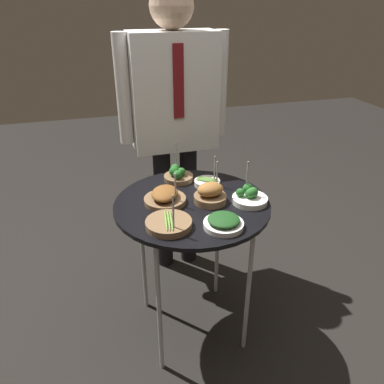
{
  "coord_description": "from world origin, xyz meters",
  "views": [
    {
      "loc": [
        -0.39,
        -1.35,
        1.51
      ],
      "look_at": [
        0.0,
        0.0,
        0.78
      ],
      "focal_mm": 35.0,
      "sensor_mm": 36.0,
      "label": 1
    }
  ],
  "objects_px": {
    "waiter_figure": "(174,106)",
    "bowl_roast_mid_left": "(165,197)",
    "bowl_asparagus_front_center": "(207,182)",
    "bowl_broccoli_far_rim": "(177,175)",
    "bowl_broccoli_near_rim": "(250,197)",
    "bowl_asparagus_front_right": "(169,223)",
    "serving_cart": "(192,213)",
    "bowl_roast_front_left": "(210,194)",
    "bowl_spinach_back_left": "(224,222)"
  },
  "relations": [
    {
      "from": "bowl_asparagus_front_center",
      "to": "bowl_asparagus_front_right",
      "type": "bearing_deg",
      "value": -130.44
    },
    {
      "from": "bowl_broccoli_far_rim",
      "to": "bowl_asparagus_front_right",
      "type": "bearing_deg",
      "value": -108.79
    },
    {
      "from": "bowl_broccoli_far_rim",
      "to": "bowl_asparagus_front_right",
      "type": "xyz_separation_m",
      "value": [
        -0.13,
        -0.39,
        -0.01
      ]
    },
    {
      "from": "bowl_spinach_back_left",
      "to": "bowl_asparagus_front_center",
      "type": "height_order",
      "value": "bowl_asparagus_front_center"
    },
    {
      "from": "serving_cart",
      "to": "waiter_figure",
      "type": "height_order",
      "value": "waiter_figure"
    },
    {
      "from": "serving_cart",
      "to": "bowl_asparagus_front_center",
      "type": "bearing_deg",
      "value": 50.27
    },
    {
      "from": "bowl_roast_front_left",
      "to": "bowl_broccoli_far_rim",
      "type": "bearing_deg",
      "value": 108.49
    },
    {
      "from": "serving_cart",
      "to": "bowl_roast_front_left",
      "type": "bearing_deg",
      "value": -12.53
    },
    {
      "from": "serving_cart",
      "to": "waiter_figure",
      "type": "bearing_deg",
      "value": 83.78
    },
    {
      "from": "serving_cart",
      "to": "bowl_roast_front_left",
      "type": "height_order",
      "value": "bowl_roast_front_left"
    },
    {
      "from": "bowl_roast_front_left",
      "to": "waiter_figure",
      "type": "relative_size",
      "value": 0.11
    },
    {
      "from": "bowl_broccoli_far_rim",
      "to": "bowl_spinach_back_left",
      "type": "bearing_deg",
      "value": -81.47
    },
    {
      "from": "bowl_roast_mid_left",
      "to": "bowl_broccoli_far_rim",
      "type": "height_order",
      "value": "bowl_broccoli_far_rim"
    },
    {
      "from": "bowl_roast_front_left",
      "to": "bowl_asparagus_front_right",
      "type": "bearing_deg",
      "value": -146.39
    },
    {
      "from": "bowl_asparagus_front_center",
      "to": "bowl_asparagus_front_right",
      "type": "distance_m",
      "value": 0.39
    },
    {
      "from": "serving_cart",
      "to": "bowl_asparagus_front_right",
      "type": "relative_size",
      "value": 4.04
    },
    {
      "from": "serving_cart",
      "to": "bowl_roast_mid_left",
      "type": "xyz_separation_m",
      "value": [
        -0.11,
        0.03,
        0.08
      ]
    },
    {
      "from": "bowl_spinach_back_left",
      "to": "waiter_figure",
      "type": "relative_size",
      "value": 0.1
    },
    {
      "from": "bowl_broccoli_near_rim",
      "to": "bowl_asparagus_front_right",
      "type": "bearing_deg",
      "value": -165.87
    },
    {
      "from": "bowl_asparagus_front_center",
      "to": "waiter_figure",
      "type": "height_order",
      "value": "waiter_figure"
    },
    {
      "from": "bowl_spinach_back_left",
      "to": "waiter_figure",
      "type": "xyz_separation_m",
      "value": [
        -0.0,
        0.77,
        0.25
      ]
    },
    {
      "from": "bowl_asparagus_front_center",
      "to": "waiter_figure",
      "type": "distance_m",
      "value": 0.49
    },
    {
      "from": "waiter_figure",
      "to": "bowl_spinach_back_left",
      "type": "bearing_deg",
      "value": -89.87
    },
    {
      "from": "bowl_spinach_back_left",
      "to": "bowl_asparagus_front_center",
      "type": "distance_m",
      "value": 0.36
    },
    {
      "from": "waiter_figure",
      "to": "bowl_roast_mid_left",
      "type": "bearing_deg",
      "value": -108.37
    },
    {
      "from": "bowl_spinach_back_left",
      "to": "bowl_asparagus_front_right",
      "type": "relative_size",
      "value": 0.87
    },
    {
      "from": "bowl_roast_mid_left",
      "to": "bowl_asparagus_front_center",
      "type": "bearing_deg",
      "value": 25.47
    },
    {
      "from": "bowl_roast_mid_left",
      "to": "waiter_figure",
      "type": "distance_m",
      "value": 0.6
    },
    {
      "from": "bowl_broccoli_far_rim",
      "to": "bowl_asparagus_front_right",
      "type": "distance_m",
      "value": 0.41
    },
    {
      "from": "bowl_roast_front_left",
      "to": "bowl_broccoli_near_rim",
      "type": "distance_m",
      "value": 0.17
    },
    {
      "from": "bowl_roast_front_left",
      "to": "bowl_broccoli_near_rim",
      "type": "relative_size",
      "value": 1.02
    },
    {
      "from": "bowl_spinach_back_left",
      "to": "bowl_broccoli_far_rim",
      "type": "xyz_separation_m",
      "value": [
        -0.07,
        0.45,
        0.01
      ]
    },
    {
      "from": "bowl_roast_front_left",
      "to": "bowl_broccoli_far_rim",
      "type": "height_order",
      "value": "same"
    },
    {
      "from": "bowl_broccoli_near_rim",
      "to": "waiter_figure",
      "type": "distance_m",
      "value": 0.68
    },
    {
      "from": "bowl_spinach_back_left",
      "to": "bowl_asparagus_front_center",
      "type": "xyz_separation_m",
      "value": [
        0.05,
        0.36,
        -0.01
      ]
    },
    {
      "from": "bowl_broccoli_near_rim",
      "to": "bowl_broccoli_far_rim",
      "type": "bearing_deg",
      "value": 129.44
    },
    {
      "from": "bowl_spinach_back_left",
      "to": "bowl_roast_mid_left",
      "type": "distance_m",
      "value": 0.3
    },
    {
      "from": "bowl_roast_mid_left",
      "to": "waiter_figure",
      "type": "height_order",
      "value": "waiter_figure"
    },
    {
      "from": "bowl_roast_front_left",
      "to": "waiter_figure",
      "type": "xyz_separation_m",
      "value": [
        -0.02,
        0.56,
        0.24
      ]
    },
    {
      "from": "bowl_asparagus_front_center",
      "to": "bowl_roast_front_left",
      "type": "bearing_deg",
      "value": -103.84
    },
    {
      "from": "bowl_broccoli_near_rim",
      "to": "bowl_asparagus_front_right",
      "type": "relative_size",
      "value": 0.96
    },
    {
      "from": "bowl_broccoli_near_rim",
      "to": "bowl_asparagus_front_right",
      "type": "distance_m",
      "value": 0.39
    },
    {
      "from": "bowl_broccoli_far_rim",
      "to": "waiter_figure",
      "type": "xyz_separation_m",
      "value": [
        0.07,
        0.31,
        0.25
      ]
    },
    {
      "from": "bowl_broccoli_near_rim",
      "to": "bowl_asparagus_front_right",
      "type": "height_order",
      "value": "bowl_broccoli_near_rim"
    },
    {
      "from": "bowl_roast_front_left",
      "to": "bowl_roast_mid_left",
      "type": "bearing_deg",
      "value": 165.97
    },
    {
      "from": "serving_cart",
      "to": "bowl_broccoli_near_rim",
      "type": "bearing_deg",
      "value": -15.46
    },
    {
      "from": "bowl_asparagus_front_center",
      "to": "bowl_broccoli_far_rim",
      "type": "distance_m",
      "value": 0.15
    },
    {
      "from": "bowl_roast_mid_left",
      "to": "bowl_broccoli_near_rim",
      "type": "xyz_separation_m",
      "value": [
        0.35,
        -0.1,
        -0.0
      ]
    },
    {
      "from": "bowl_spinach_back_left",
      "to": "serving_cart",
      "type": "bearing_deg",
      "value": 105.48
    },
    {
      "from": "bowl_asparagus_front_right",
      "to": "waiter_figure",
      "type": "relative_size",
      "value": 0.11
    }
  ]
}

